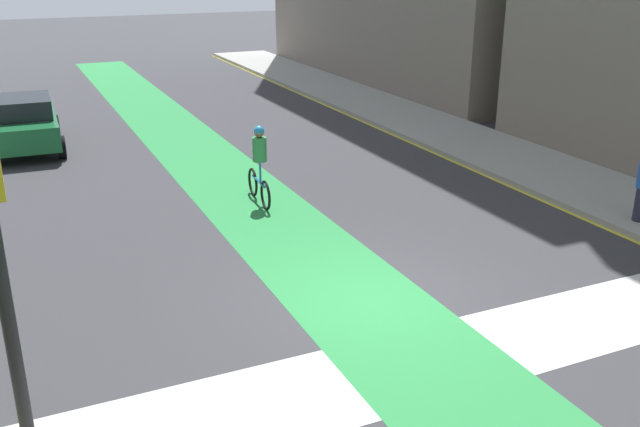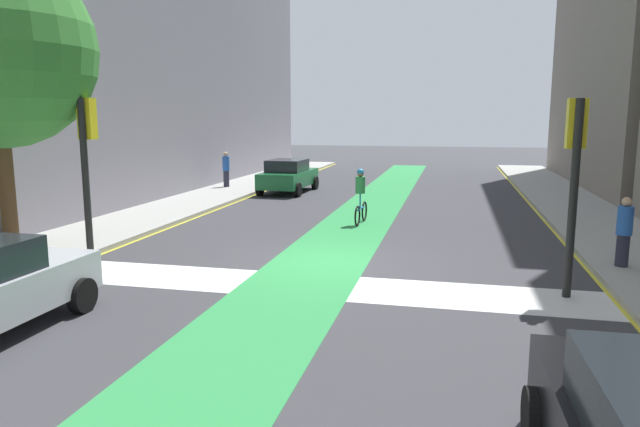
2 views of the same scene
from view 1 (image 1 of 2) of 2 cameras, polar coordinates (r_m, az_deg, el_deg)
ground_plane at (r=11.91m, az=4.48°, el=-6.95°), size 120.00×120.00×0.00m
bike_lane_paint at (r=11.78m, az=3.26°, el=-7.20°), size 2.40×60.00×0.01m
crosswalk_band at (r=10.43m, az=9.85°, el=-11.45°), size 12.00×1.80×0.01m
curb_stripe_right at (r=15.50m, az=24.36°, el=-2.12°), size 0.16×60.00×0.01m
car_green_left_far at (r=22.46m, az=-22.88°, el=6.81°), size 2.14×4.26×1.57m
cyclist_in_lane at (r=16.05m, az=-4.95°, el=4.07°), size 0.32×1.73×1.86m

